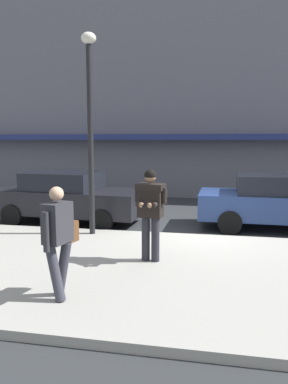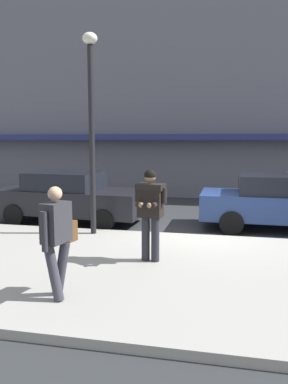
{
  "view_description": "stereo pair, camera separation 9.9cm",
  "coord_description": "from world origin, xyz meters",
  "px_view_note": "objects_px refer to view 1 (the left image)",
  "views": [
    {
      "loc": [
        0.24,
        -9.49,
        2.52
      ],
      "look_at": [
        -1.13,
        -2.38,
        1.49
      ],
      "focal_mm": 35.0,
      "sensor_mm": 36.0,
      "label": 1
    },
    {
      "loc": [
        0.34,
        -9.47,
        2.52
      ],
      "look_at": [
        -1.13,
        -2.38,
        1.49
      ],
      "focal_mm": 35.0,
      "sensor_mm": 36.0,
      "label": 2
    }
  ],
  "objects_px": {
    "parked_sedan_near": "(68,197)",
    "street_lamp_post": "(90,113)",
    "man_texting_on_phone": "(150,205)",
    "pedestrian_with_bag": "(59,235)",
    "parked_sedan_mid": "(280,202)"
  },
  "relations": [
    {
      "from": "man_texting_on_phone",
      "to": "parked_sedan_mid",
      "type": "bearing_deg",
      "value": 51.68
    },
    {
      "from": "man_texting_on_phone",
      "to": "pedestrian_with_bag",
      "type": "relative_size",
      "value": 1.06
    },
    {
      "from": "parked_sedan_near",
      "to": "man_texting_on_phone",
      "type": "height_order",
      "value": "man_texting_on_phone"
    },
    {
      "from": "man_texting_on_phone",
      "to": "pedestrian_with_bag",
      "type": "height_order",
      "value": "man_texting_on_phone"
    },
    {
      "from": "man_texting_on_phone",
      "to": "pedestrian_with_bag",
      "type": "distance_m",
      "value": 2.22
    },
    {
      "from": "parked_sedan_mid",
      "to": "man_texting_on_phone",
      "type": "height_order",
      "value": "man_texting_on_phone"
    },
    {
      "from": "parked_sedan_near",
      "to": "man_texting_on_phone",
      "type": "relative_size",
      "value": 2.56
    },
    {
      "from": "parked_sedan_mid",
      "to": "pedestrian_with_bag",
      "type": "xyz_separation_m",
      "value": [
        -4.04,
        -5.75,
        0.32
      ]
    },
    {
      "from": "pedestrian_with_bag",
      "to": "man_texting_on_phone",
      "type": "bearing_deg",
      "value": 62.03
    },
    {
      "from": "parked_sedan_mid",
      "to": "street_lamp_post",
      "type": "xyz_separation_m",
      "value": [
        -4.81,
        -1.96,
        2.35
      ]
    },
    {
      "from": "street_lamp_post",
      "to": "parked_sedan_near",
      "type": "bearing_deg",
      "value": 128.68
    },
    {
      "from": "parked_sedan_near",
      "to": "street_lamp_post",
      "type": "relative_size",
      "value": 0.95
    },
    {
      "from": "parked_sedan_near",
      "to": "street_lamp_post",
      "type": "xyz_separation_m",
      "value": [
        1.33,
        -1.66,
        2.35
      ]
    },
    {
      "from": "pedestrian_with_bag",
      "to": "street_lamp_post",
      "type": "height_order",
      "value": "street_lamp_post"
    },
    {
      "from": "parked_sedan_near",
      "to": "pedestrian_with_bag",
      "type": "xyz_separation_m",
      "value": [
        2.11,
        -5.45,
        0.32
      ]
    }
  ]
}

